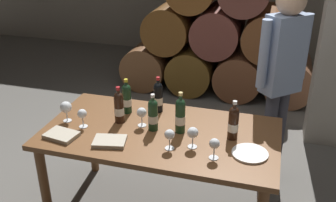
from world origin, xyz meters
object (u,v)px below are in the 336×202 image
at_px(wine_bottle_1, 158,97).
at_px(wine_bottle_2, 127,98).
at_px(dining_table, 161,142).
at_px(wine_bottle_4, 153,114).
at_px(wine_bottle_5, 119,107).
at_px(wine_glass_0, 82,115).
at_px(tasting_notebook, 110,141).
at_px(sommelier_presenting, 282,70).
at_px(wine_glass_3, 193,133).
at_px(wine_glass_5, 142,113).
at_px(leather_ledger, 62,135).
at_px(wine_bottle_0, 233,122).
at_px(wine_bottle_3, 180,115).
at_px(wine_glass_4, 214,145).
at_px(serving_plate, 250,153).
at_px(wine_glass_1, 170,135).
at_px(wine_glass_2, 66,108).

xyz_separation_m(wine_bottle_1, wine_bottle_2, (-0.23, -0.09, -0.00)).
bearing_deg(dining_table, wine_bottle_2, 147.81).
height_order(wine_bottle_4, wine_bottle_5, wine_bottle_5).
xyz_separation_m(wine_bottle_2, wine_glass_0, (-0.23, -0.31, -0.02)).
xyz_separation_m(tasting_notebook, sommelier_presenting, (1.09, 1.00, 0.27)).
distance_m(wine_glass_3, wine_glass_5, 0.46).
distance_m(wine_bottle_5, leather_ledger, 0.46).
distance_m(wine_bottle_1, tasting_notebook, 0.59).
bearing_deg(leather_ledger, wine_glass_0, 73.76).
bearing_deg(leather_ledger, wine_bottle_0, 24.07).
bearing_deg(wine_bottle_5, leather_ledger, -134.24).
bearing_deg(wine_bottle_1, wine_bottle_3, -47.49).
distance_m(wine_bottle_2, sommelier_presenting, 1.27).
height_order(wine_glass_4, sommelier_presenting, sommelier_presenting).
relative_size(wine_bottle_1, wine_bottle_2, 1.03).
bearing_deg(wine_bottle_4, sommelier_presenting, 40.68).
distance_m(wine_glass_3, sommelier_presenting, 1.06).
bearing_deg(wine_glass_3, sommelier_presenting, 59.20).
distance_m(serving_plate, sommelier_presenting, 0.93).
bearing_deg(wine_bottle_2, wine_glass_0, -126.16).
height_order(wine_bottle_2, wine_glass_1, wine_bottle_2).
height_order(wine_bottle_3, wine_bottle_4, wine_bottle_3).
bearing_deg(serving_plate, tasting_notebook, -172.43).
relative_size(wine_bottle_0, wine_glass_0, 2.01).
xyz_separation_m(wine_glass_5, serving_plate, (0.81, -0.17, -0.10)).
bearing_deg(wine_bottle_5, wine_glass_3, -17.93).
relative_size(wine_bottle_0, wine_bottle_4, 1.02).
distance_m(wine_bottle_0, wine_bottle_4, 0.57).
height_order(wine_bottle_3, wine_glass_0, wine_bottle_3).
distance_m(wine_glass_2, serving_plate, 1.39).
bearing_deg(wine_glass_5, tasting_notebook, -114.13).
bearing_deg(tasting_notebook, wine_bottle_5, 87.45).
bearing_deg(wine_glass_5, dining_table, -14.17).
bearing_deg(wine_glass_1, wine_bottle_5, 151.02).
bearing_deg(wine_bottle_0, wine_glass_5, -179.64).
height_order(wine_bottle_3, wine_glass_3, wine_bottle_3).
xyz_separation_m(wine_bottle_4, wine_glass_5, (-0.10, 0.03, -0.02)).
relative_size(wine_bottle_2, wine_glass_2, 1.76).
bearing_deg(wine_glass_0, wine_bottle_4, 11.66).
height_order(wine_glass_0, leather_ledger, wine_glass_0).
distance_m(wine_bottle_2, wine_bottle_3, 0.51).
relative_size(dining_table, wine_glass_4, 11.82).
bearing_deg(wine_bottle_3, wine_bottle_1, 132.51).
xyz_separation_m(wine_glass_0, wine_glass_2, (-0.16, 0.05, 0.01)).
distance_m(wine_glass_2, wine_glass_3, 1.00).
relative_size(wine_bottle_0, wine_bottle_2, 1.02).
distance_m(wine_bottle_1, wine_glass_0, 0.61).
relative_size(tasting_notebook, serving_plate, 0.92).
xyz_separation_m(wine_bottle_2, wine_glass_2, (-0.39, -0.26, -0.01)).
distance_m(wine_bottle_3, wine_glass_0, 0.72).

